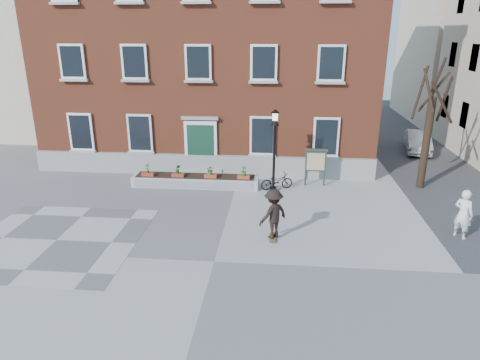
# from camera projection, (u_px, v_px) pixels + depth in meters

# --- Properties ---
(ground) EXTENTS (100.00, 100.00, 0.00)m
(ground) POSITION_uv_depth(u_px,v_px,m) (214.00, 262.00, 14.23)
(ground) COLOR gray
(ground) RESTS_ON ground
(checker_patch) EXTENTS (6.00, 6.00, 0.01)m
(checker_patch) POSITION_uv_depth(u_px,v_px,m) (56.00, 240.00, 15.68)
(checker_patch) COLOR #555558
(checker_patch) RESTS_ON ground
(distant_building) EXTENTS (10.00, 12.00, 13.00)m
(distant_building) POSITION_uv_depth(u_px,v_px,m) (17.00, 41.00, 32.41)
(distant_building) COLOR beige
(distant_building) RESTS_ON ground
(bicycle) EXTENTS (1.66, 1.04, 0.83)m
(bicycle) POSITION_uv_depth(u_px,v_px,m) (277.00, 181.00, 20.57)
(bicycle) COLOR black
(bicycle) RESTS_ON ground
(parked_car) EXTENTS (2.11, 4.12, 1.29)m
(parked_car) POSITION_uv_depth(u_px,v_px,m) (418.00, 142.00, 26.87)
(parked_car) COLOR silver
(parked_car) RESTS_ON ground
(bystander) EXTENTS (0.79, 0.81, 1.89)m
(bystander) POSITION_uv_depth(u_px,v_px,m) (463.00, 214.00, 15.59)
(bystander) COLOR silver
(bystander) RESTS_ON ground
(brick_building) EXTENTS (18.40, 10.85, 12.60)m
(brick_building) POSITION_uv_depth(u_px,v_px,m) (213.00, 47.00, 25.44)
(brick_building) COLOR brown
(brick_building) RESTS_ON ground
(planter_assembly) EXTENTS (6.20, 1.12, 1.15)m
(planter_assembly) POSITION_uv_depth(u_px,v_px,m) (196.00, 180.00, 21.04)
(planter_assembly) COLOR #BCBCB7
(planter_assembly) RESTS_ON ground
(bare_tree) EXTENTS (1.83, 1.83, 6.16)m
(bare_tree) POSITION_uv_depth(u_px,v_px,m) (428.00, 131.00, 20.05)
(bare_tree) COLOR black
(bare_tree) RESTS_ON ground
(lamp_post) EXTENTS (0.40, 0.40, 3.93)m
(lamp_post) POSITION_uv_depth(u_px,v_px,m) (275.00, 139.00, 19.62)
(lamp_post) COLOR black
(lamp_post) RESTS_ON ground
(notice_board) EXTENTS (1.10, 0.16, 1.87)m
(notice_board) POSITION_uv_depth(u_px,v_px,m) (316.00, 161.00, 20.78)
(notice_board) COLOR #172E1F
(notice_board) RESTS_ON ground
(skateboarder) EXTENTS (1.35, 1.31, 1.93)m
(skateboarder) POSITION_uv_depth(u_px,v_px,m) (273.00, 214.00, 15.47)
(skateboarder) COLOR brown
(skateboarder) RESTS_ON ground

